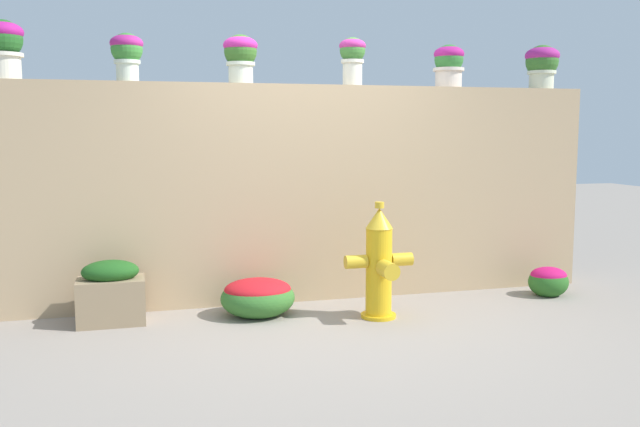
{
  "coord_description": "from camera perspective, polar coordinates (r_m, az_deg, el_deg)",
  "views": [
    {
      "loc": [
        -1.46,
        -5.1,
        1.53
      ],
      "look_at": [
        0.14,
        0.76,
        0.8
      ],
      "focal_mm": 38.63,
      "sensor_mm": 36.0,
      "label": 1
    }
  ],
  "objects": [
    {
      "name": "ground_plane",
      "position": [
        5.52,
        0.69,
        -9.22
      ],
      "size": [
        24.0,
        24.0,
        0.0
      ],
      "primitive_type": "plane",
      "color": "gray"
    },
    {
      "name": "stone_wall",
      "position": [
        6.25,
        -1.71,
        1.71
      ],
      "size": [
        5.55,
        0.34,
        1.93
      ],
      "primitive_type": "cube",
      "color": "tan",
      "rests_on": "ground"
    },
    {
      "name": "potted_plant_0",
      "position": [
        6.16,
        -24.76,
        12.65
      ],
      "size": [
        0.32,
        0.32,
        0.47
      ],
      "color": "silver",
      "rests_on": "stone_wall"
    },
    {
      "name": "potted_plant_1",
      "position": [
        6.05,
        -15.71,
        12.8
      ],
      "size": [
        0.27,
        0.27,
        0.4
      ],
      "color": "silver",
      "rests_on": "stone_wall"
    },
    {
      "name": "potted_plant_2",
      "position": [
        6.17,
        -6.6,
        13.0
      ],
      "size": [
        0.3,
        0.3,
        0.43
      ],
      "color": "silver",
      "rests_on": "stone_wall"
    },
    {
      "name": "potted_plant_3",
      "position": [
        6.42,
        2.71,
        12.94
      ],
      "size": [
        0.24,
        0.24,
        0.44
      ],
      "color": "silver",
      "rests_on": "stone_wall"
    },
    {
      "name": "potted_plant_4",
      "position": [
        6.77,
        10.62,
        12.15
      ],
      "size": [
        0.29,
        0.29,
        0.4
      ],
      "color": "beige",
      "rests_on": "stone_wall"
    },
    {
      "name": "potted_plant_5",
      "position": [
        7.21,
        17.91,
        11.78
      ],
      "size": [
        0.33,
        0.33,
        0.43
      ],
      "color": "beige",
      "rests_on": "stone_wall"
    },
    {
      "name": "fire_hydrant",
      "position": [
        5.64,
        4.95,
        -4.27
      ],
      "size": [
        0.57,
        0.45,
        0.96
      ],
      "color": "yellow",
      "rests_on": "ground"
    },
    {
      "name": "flower_bush_left",
      "position": [
        5.77,
        -5.18,
        -6.78
      ],
      "size": [
        0.62,
        0.56,
        0.33
      ],
      "color": "#37712B",
      "rests_on": "ground"
    },
    {
      "name": "flower_bush_right",
      "position": [
        6.78,
        18.4,
        -5.25
      ],
      "size": [
        0.38,
        0.34,
        0.28
      ],
      "color": "#2B6523",
      "rests_on": "ground"
    },
    {
      "name": "planter_box",
      "position": [
        5.75,
        -16.92,
        -6.34
      ],
      "size": [
        0.52,
        0.34,
        0.51
      ],
      "color": "#947C5C",
      "rests_on": "ground"
    }
  ]
}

